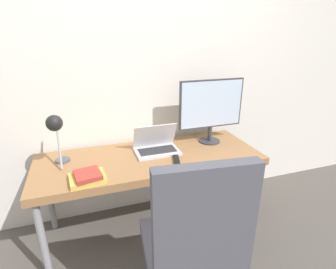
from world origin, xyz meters
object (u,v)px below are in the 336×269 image
at_px(laptop, 156,146).
at_px(office_chair, 195,242).
at_px(desk_lamp, 56,129).
at_px(book_stack, 88,177).
at_px(monitor, 211,107).

relative_size(laptop, office_chair, 0.32).
xyz_separation_m(desk_lamp, book_stack, (0.17, -0.22, -0.28)).
relative_size(desk_lamp, book_stack, 1.70).
distance_m(laptop, office_chair, 0.94).
distance_m(laptop, monitor, 0.59).
xyz_separation_m(laptop, desk_lamp, (-0.73, -0.08, 0.26)).
height_order(laptop, book_stack, laptop).
bearing_deg(monitor, laptop, -173.99).
distance_m(laptop, desk_lamp, 0.78).
height_order(monitor, book_stack, monitor).
height_order(desk_lamp, office_chair, desk_lamp).
bearing_deg(laptop, desk_lamp, -173.87).
height_order(desk_lamp, book_stack, desk_lamp).
xyz_separation_m(monitor, office_chair, (-0.58, -0.97, -0.44)).
bearing_deg(laptop, book_stack, -151.91).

